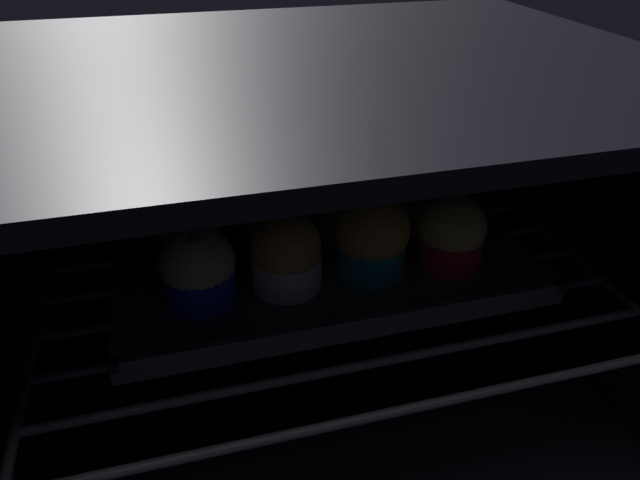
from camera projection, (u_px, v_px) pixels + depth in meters
oven_cavity at (312, 227)px, 61.90cm from camera, size 59.00×47.00×37.00cm
oven_rack at (323, 275)px, 60.14cm from camera, size 54.80×42.00×0.80cm
baking_tray at (320, 261)px, 60.48cm from camera, size 40.41×24.14×2.20cm
muffin_row0_col0 at (198, 269)px, 52.59cm from camera, size 6.75×6.75×7.24cm
muffin_row0_col1 at (286, 254)px, 54.24cm from camera, size 6.55×6.55×7.57cm
muffin_row0_col2 at (372, 237)px, 56.07cm from camera, size 7.17×7.17×8.42cm
muffin_row0_col3 at (451, 233)px, 57.60cm from camera, size 6.77×6.77×7.45cm
muffin_row1_col0 at (190, 227)px, 59.12cm from camera, size 6.73×6.73×7.21cm
muffin_row1_col1 at (275, 215)px, 60.65cm from camera, size 6.55×6.55×7.57cm
muffin_row1_col2 at (349, 205)px, 62.64cm from camera, size 6.72×6.72×7.50cm
muffin_row1_col3 at (419, 193)px, 64.67cm from camera, size 6.63×6.63×7.77cm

